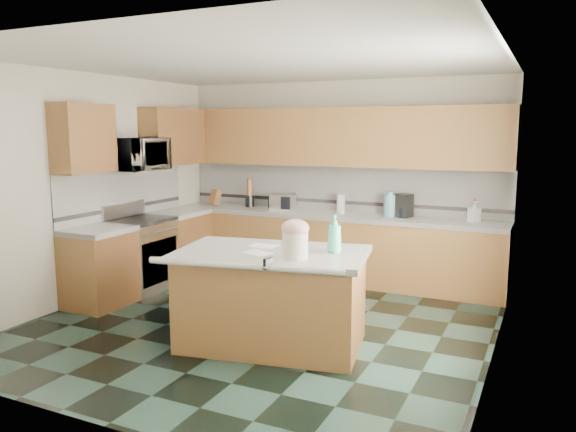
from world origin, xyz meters
The scene contains 52 objects.
floor centered at (0.00, 0.00, 0.00)m, with size 4.60×4.60×0.00m, color black.
ceiling centered at (0.00, 0.00, 2.70)m, with size 4.60×4.60×0.00m, color white.
wall_back centered at (0.00, 2.32, 1.35)m, with size 4.60×0.04×2.70m, color silver.
wall_front centered at (0.00, -2.32, 1.35)m, with size 4.60×0.04×2.70m, color silver.
wall_left centered at (-2.32, 0.00, 1.35)m, with size 0.04×4.60×2.70m, color silver.
wall_right centered at (2.32, 0.00, 1.35)m, with size 0.04×4.60×2.70m, color silver.
back_base_cab centered at (0.00, 2.00, 0.43)m, with size 4.60×0.60×0.86m, color #351E0F.
back_countertop centered at (0.00, 2.00, 0.89)m, with size 4.60×0.64×0.06m, color white.
back_upper_cab centered at (0.00, 2.13, 1.94)m, with size 4.60×0.33×0.78m, color #351E0F.
back_backsplash centered at (0.00, 2.29, 1.24)m, with size 4.60×0.02×0.63m, color silver.
back_accent_band centered at (0.00, 2.28, 1.04)m, with size 4.60×0.01×0.05m, color black.
left_base_cab_rear centered at (-2.00, 1.29, 0.43)m, with size 0.60×0.82×0.86m, color #351E0F.
left_counter_rear centered at (-2.00, 1.29, 0.89)m, with size 0.64×0.82×0.06m, color white.
left_base_cab_front centered at (-2.00, -0.24, 0.43)m, with size 0.60×0.72×0.86m, color #351E0F.
left_counter_front centered at (-2.00, -0.24, 0.89)m, with size 0.64×0.72×0.06m, color white.
left_backsplash centered at (-2.29, 0.55, 1.24)m, with size 0.02×2.30×0.63m, color silver.
left_accent_band centered at (-2.28, 0.55, 1.04)m, with size 0.01×2.30×0.05m, color black.
left_upper_cab_rear centered at (-2.13, 1.42, 1.94)m, with size 0.33×1.09×0.78m, color #351E0F.
left_upper_cab_front centered at (-2.13, -0.24, 1.94)m, with size 0.33×0.72×0.78m, color #351E0F.
range_body centered at (-2.00, 0.50, 0.44)m, with size 0.60×0.76×0.88m, color #B7B7BC.
range_oven_door centered at (-1.71, 0.50, 0.40)m, with size 0.02×0.68×0.55m, color black.
range_cooktop centered at (-2.00, 0.50, 0.90)m, with size 0.62×0.78×0.04m, color black.
range_handle centered at (-1.68, 0.50, 0.78)m, with size 0.02×0.02×0.66m, color #B7B7BC.
range_backguard centered at (-2.26, 0.50, 1.02)m, with size 0.06×0.76×0.18m, color #B7B7BC.
microwave centered at (-2.00, 0.50, 1.73)m, with size 0.73×0.50×0.41m, color #B7B7BC.
island_base centered at (0.37, -0.46, 0.43)m, with size 1.65×0.94×0.86m, color #351E0F.
island_top centered at (0.37, -0.46, 0.89)m, with size 1.75×1.04×0.06m, color white.
island_bullnose centered at (0.37, -0.99, 0.89)m, with size 0.06×0.06×1.75m, color white.
treat_jar centered at (0.70, -0.67, 1.04)m, with size 0.23×0.23×0.24m, color white.
treat_jar_lid centered at (0.70, -0.67, 1.19)m, with size 0.25×0.25×0.15m, color pink.
treat_jar_knob centered at (0.70, -0.67, 1.24)m, with size 0.03×0.03×0.08m, color tan.
treat_jar_knob_end_l centered at (0.66, -0.67, 1.24)m, with size 0.04×0.04×0.04m, color tan.
treat_jar_knob_end_r centered at (0.74, -0.67, 1.24)m, with size 0.04×0.04×0.04m, color tan.
soap_bottle_island centered at (0.93, -0.30, 1.10)m, with size 0.14×0.14×0.35m, color #3DAE8E.
paper_sheet_a centered at (0.30, -0.61, 0.92)m, with size 0.26×0.20×0.00m, color white.
paper_sheet_b centered at (0.20, -0.30, 0.92)m, with size 0.26×0.20×0.00m, color white.
clamp_body centered at (0.59, -0.97, 0.93)m, with size 0.03×0.10×0.09m, color black.
clamp_handle centered at (0.59, -1.03, 0.91)m, with size 0.02×0.02×0.07m, color black.
knife_block centered at (-1.87, 2.05, 1.04)m, with size 0.13×0.10×0.23m, color #472814.
utensil_crock centered at (-1.29, 2.08, 1.00)m, with size 0.13×0.13×0.17m, color black.
utensil_bundle centered at (-1.29, 2.08, 1.21)m, with size 0.08×0.08×0.24m, color #472814.
toaster_oven centered at (-0.74, 2.05, 1.03)m, with size 0.38×0.26×0.22m, color #B7B7BC.
toaster_oven_door centered at (-0.74, 1.93, 1.03)m, with size 0.34×0.01×0.18m, color black.
paper_towel centered at (0.11, 2.10, 1.05)m, with size 0.11×0.11×0.25m, color white.
paper_towel_base centered at (0.11, 2.10, 0.93)m, with size 0.17×0.17×0.01m, color #B7B7BC.
water_jug centered at (0.81, 2.06, 1.06)m, with size 0.17×0.17×0.29m, color #5D8EAA.
water_jug_neck centered at (0.81, 2.06, 1.23)m, with size 0.08×0.08×0.04m, color #5D8EAA.
coffee_maker centered at (0.98, 2.08, 1.07)m, with size 0.18×0.20×0.30m, color black.
coffee_carafe centered at (0.98, 2.04, 0.98)m, with size 0.12×0.12×0.12m, color black.
soap_bottle_back centered at (1.86, 2.05, 1.05)m, with size 0.12×0.12×0.26m, color white.
soap_back_cap centered at (1.86, 2.05, 1.20)m, with size 0.02×0.02×0.03m, color red.
window_light_proxy centered at (2.29, -0.20, 1.50)m, with size 0.02×1.40×1.10m, color white.
Camera 1 is at (2.70, -5.02, 2.04)m, focal length 35.00 mm.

